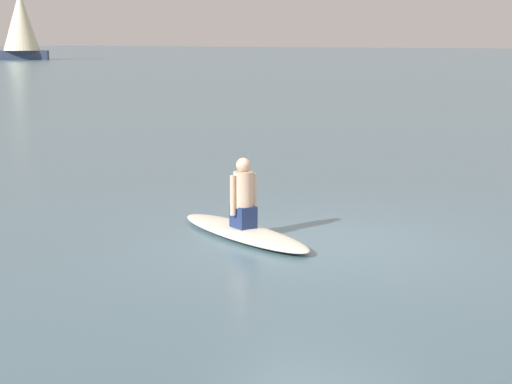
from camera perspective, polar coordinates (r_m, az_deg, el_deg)
ground_plane at (r=11.47m, az=3.95°, el=-3.27°), size 400.00×400.00×0.00m
surfboard at (r=11.71m, az=-0.83°, el=-2.63°), size 1.75×2.84×0.14m
person_paddler at (r=11.61m, az=-0.83°, el=-0.26°), size 0.40×0.38×0.94m
sailboat_far_right at (r=108.08m, az=-15.09°, el=10.55°), size 5.94×5.94×8.96m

